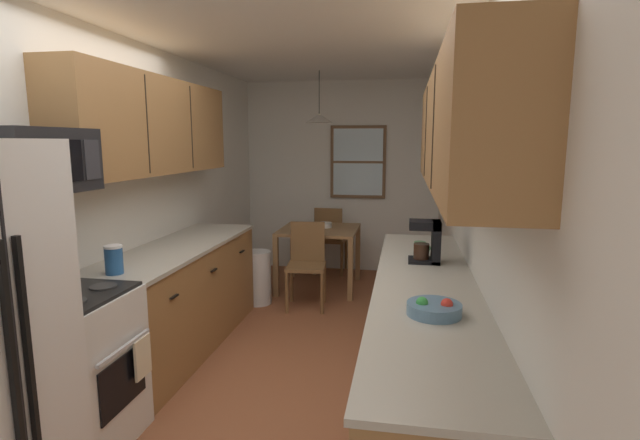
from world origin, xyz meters
TOP-DOWN VIEW (x-y plane):
  - ground_plane at (0.00, 1.00)m, footprint 12.00×12.00m
  - wall_left at (-1.35, 1.00)m, footprint 0.10×9.00m
  - wall_right at (1.35, 1.00)m, footprint 0.10×9.00m
  - wall_back at (0.00, 3.65)m, footprint 4.40×0.10m
  - ceiling_slab at (0.00, 1.00)m, footprint 4.40×9.00m
  - stove_range at (-0.99, -0.56)m, footprint 0.66×0.61m
  - microwave_over_range at (-1.11, -0.56)m, footprint 0.39×0.63m
  - counter_left at (-1.00, 0.80)m, footprint 0.64×2.11m
  - upper_cabinets_left at (-1.14, 0.75)m, footprint 0.33×2.19m
  - counter_right at (1.00, 0.07)m, footprint 0.64×3.07m
  - upper_cabinets_right at (1.14, 0.02)m, footprint 0.33×2.75m
  - dining_table at (-0.14, 2.69)m, footprint 0.91×0.89m
  - dining_chair_near at (-0.16, 2.04)m, footprint 0.44×0.44m
  - dining_chair_far at (-0.12, 3.34)m, footprint 0.41×0.41m
  - pendant_light at (-0.14, 2.69)m, footprint 0.32×0.32m
  - back_window at (0.22, 3.58)m, footprint 0.74×0.05m
  - trash_bin at (-0.70, 2.02)m, footprint 0.29×0.29m
  - storage_canister at (-1.00, -0.08)m, footprint 0.12×0.12m
  - dish_towel at (-0.64, -0.40)m, footprint 0.02×0.16m
  - coffee_maker at (1.03, 0.59)m, footprint 0.22×0.18m
  - mug_by_coffeemaker at (0.98, 0.79)m, footprint 0.12×0.09m
  - fruit_bowl at (1.01, -0.48)m, footprint 0.27×0.27m
  - table_serving_bowl at (-0.09, 2.77)m, footprint 0.17×0.17m

SIDE VIEW (x-z plane):
  - ground_plane at x=0.00m, z-range 0.00..0.00m
  - trash_bin at x=-0.70m, z-range 0.00..0.58m
  - counter_right at x=1.00m, z-range 0.00..0.90m
  - counter_left at x=-1.00m, z-range 0.00..0.90m
  - stove_range at x=-0.99m, z-range -0.08..1.02m
  - dish_towel at x=-0.64m, z-range 0.38..0.62m
  - dining_chair_near at x=-0.16m, z-range 0.05..0.95m
  - dining_chair_far at x=-0.12m, z-range 0.05..0.95m
  - dining_table at x=-0.14m, z-range 0.26..0.99m
  - table_serving_bowl at x=-0.09m, z-range 0.73..0.79m
  - fruit_bowl at x=1.01m, z-range 0.89..0.98m
  - mug_by_coffeemaker at x=0.98m, z-range 0.90..1.01m
  - storage_canister at x=-1.00m, z-range 0.90..1.09m
  - coffee_maker at x=1.03m, z-range 0.91..1.21m
  - wall_left at x=-1.35m, z-range 0.00..2.55m
  - wall_right at x=1.35m, z-range 0.00..2.55m
  - wall_back at x=0.00m, z-range 0.00..2.55m
  - back_window at x=0.22m, z-range 1.00..1.96m
  - microwave_over_range at x=-1.11m, z-range 1.48..1.83m
  - upper_cabinets_right at x=1.14m, z-range 1.50..2.14m
  - upper_cabinets_left at x=-1.14m, z-range 1.50..2.25m
  - pendant_light at x=-0.14m, z-range 1.73..2.31m
  - ceiling_slab at x=0.00m, z-range 2.55..2.63m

